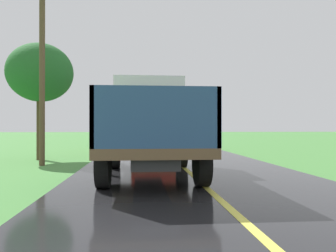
{
  "coord_description": "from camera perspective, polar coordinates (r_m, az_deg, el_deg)",
  "views": [
    {
      "loc": [
        -1.41,
        2.63,
        1.35
      ],
      "look_at": [
        -0.45,
        13.65,
        1.4
      ],
      "focal_mm": 35.08,
      "sensor_mm": 36.0,
      "label": 1
    }
  ],
  "objects": [
    {
      "name": "utility_pole_roadside",
      "position": [
        12.68,
        -21.03,
        10.83
      ],
      "size": [
        2.17,
        0.2,
        6.95
      ],
      "color": "brown",
      "rests_on": "ground"
    },
    {
      "name": "banana_truck_near",
      "position": [
        9.48,
        -3.38,
        0.46
      ],
      "size": [
        2.38,
        5.82,
        2.8
      ],
      "color": "#2D2D30",
      "rests_on": "road_surface"
    },
    {
      "name": "banana_truck_far",
      "position": [
        19.45,
        -2.87,
        0.09
      ],
      "size": [
        2.38,
        5.81,
        2.8
      ],
      "color": "#2D2D30",
      "rests_on": "road_surface"
    },
    {
      "name": "roadside_tree_near_left",
      "position": [
        14.8,
        -21.33,
        8.54
      ],
      "size": [
        2.69,
        2.69,
        4.85
      ],
      "color": "#4C3823",
      "rests_on": "ground"
    }
  ]
}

